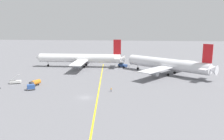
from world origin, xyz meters
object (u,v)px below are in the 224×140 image
airliner_being_pushed (167,64)px  gse_stair_truck_yellow (15,81)px  airliner_at_gate_left (80,58)px  gse_fuel_bowser_stubby (35,83)px  gse_container_dolly_flat (31,87)px  ground_crew_ramp_agent_by_cones (111,90)px  pushback_tug (123,65)px

airliner_being_pushed → gse_stair_truck_yellow: bearing=-158.2°
airliner_at_gate_left → gse_stair_truck_yellow: size_ratio=11.00×
airliner_being_pushed → gse_fuel_bowser_stubby: size_ratio=8.24×
gse_stair_truck_yellow → gse_container_dolly_flat: bearing=-38.1°
gse_fuel_bowser_stubby → gse_stair_truck_yellow: gse_stair_truck_yellow is taller
gse_fuel_bowser_stubby → ground_crew_ramp_agent_by_cones: bearing=-9.0°
airliner_at_gate_left → airliner_being_pushed: (48.91, -15.72, -0.03)m
gse_fuel_bowser_stubby → gse_container_dolly_flat: bearing=-79.5°
airliner_being_pushed → gse_fuel_bowser_stubby: (-57.15, -29.56, -3.85)m
airliner_at_gate_left → gse_stair_truck_yellow: bearing=-113.2°
gse_stair_truck_yellow → ground_crew_ramp_agent_by_cones: 43.13m
airliner_being_pushed → pushback_tug: bearing=142.7°
gse_stair_truck_yellow → ground_crew_ramp_agent_by_cones: bearing=-10.5°
airliner_at_gate_left → gse_stair_truck_yellow: 46.48m
pushback_tug → ground_crew_ramp_agent_by_cones: pushback_tug is taller
gse_stair_truck_yellow → ground_crew_ramp_agent_by_cones: size_ratio=3.02×
airliner_at_gate_left → gse_fuel_bowser_stubby: 46.19m
airliner_being_pushed → gse_fuel_bowser_stubby: airliner_being_pushed is taller
gse_fuel_bowser_stubby → gse_container_dolly_flat: 6.11m
pushback_tug → ground_crew_ramp_agent_by_cones: bearing=-91.1°
pushback_tug → gse_fuel_bowser_stubby: bearing=-125.0°
gse_fuel_bowser_stubby → gse_container_dolly_flat: (1.11, -6.00, -0.16)m
gse_fuel_bowser_stubby → gse_stair_truck_yellow: size_ratio=1.06×
gse_fuel_bowser_stubby → gse_container_dolly_flat: size_ratio=1.35×
ground_crew_ramp_agent_by_cones → airliner_at_gate_left: bearing=115.6°
airliner_at_gate_left → gse_fuel_bowser_stubby: (-8.24, -45.28, -3.88)m
airliner_at_gate_left → gse_fuel_bowser_stubby: size_ratio=10.35×
airliner_being_pushed → pushback_tug: (-23.78, 18.12, -3.95)m
airliner_being_pushed → gse_stair_truck_yellow: size_ratio=8.76×
airliner_at_gate_left → ground_crew_ramp_agent_by_cones: 56.08m
gse_container_dolly_flat → airliner_at_gate_left: bearing=82.1°
airliner_being_pushed → ground_crew_ramp_agent_by_cones: (-24.76, -34.70, -4.34)m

